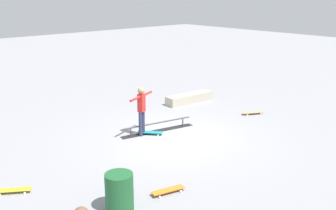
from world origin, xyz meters
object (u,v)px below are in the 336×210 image
object	(u,v)px
loose_skateboard_orange	(168,190)
loose_skateboard_yellow	(13,190)
skater_main	(142,108)
skateboard_main	(150,132)
skate_ledge	(189,98)
loose_skateboard_natural	(253,112)
trash_bin	(119,192)
grind_rail	(158,127)

from	to	relation	value
loose_skateboard_orange	loose_skateboard_yellow	xyz separation A→B (m)	(2.62, -2.38, 0.00)
skater_main	skateboard_main	world-z (taller)	skater_main
skate_ledge	loose_skateboard_orange	xyz separation A→B (m)	(5.75, 5.07, -0.10)
skate_ledge	skater_main	xyz separation A→B (m)	(3.84, 1.72, 0.74)
loose_skateboard_yellow	skater_main	bearing A→B (deg)	-133.90
loose_skateboard_natural	trash_bin	distance (m)	7.88
loose_skateboard_orange	loose_skateboard_natural	distance (m)	6.75
grind_rail	skater_main	xyz separation A→B (m)	(0.61, -0.05, 0.78)
grind_rail	skateboard_main	distance (m)	0.40
loose_skateboard_natural	skateboard_main	bearing A→B (deg)	16.52
loose_skateboard_natural	trash_bin	bearing A→B (deg)	44.63
skater_main	loose_skateboard_natural	world-z (taller)	skater_main
skateboard_main	loose_skateboard_natural	xyz separation A→B (m)	(-4.20, 0.90, 0.00)
skate_ledge	loose_skateboard_yellow	size ratio (longest dim) A/B	2.72
skateboard_main	loose_skateboard_natural	bearing A→B (deg)	-141.80
loose_skateboard_yellow	trash_bin	world-z (taller)	trash_bin
grind_rail	loose_skateboard_yellow	size ratio (longest dim) A/B	3.34
skate_ledge	loose_skateboard_orange	distance (m)	7.66
loose_skateboard_yellow	trash_bin	xyz separation A→B (m)	(-1.38, 2.22, 0.34)
skater_main	loose_skateboard_natural	xyz separation A→B (m)	(-4.43, 1.03, -0.84)
skateboard_main	loose_skateboard_natural	world-z (taller)	same
skateboard_main	trash_bin	bearing A→B (deg)	92.63
grind_rail	skateboard_main	bearing A→B (deg)	22.20
skate_ledge	loose_skateboard_yellow	bearing A→B (deg)	17.84
skateboard_main	loose_skateboard_orange	xyz separation A→B (m)	(2.14, 3.22, 0.00)
skate_ledge	trash_bin	world-z (taller)	trash_bin
loose_skateboard_natural	loose_skateboard_yellow	distance (m)	8.95
grind_rail	loose_skateboard_orange	bearing A→B (deg)	63.79
grind_rail	trash_bin	distance (m)	4.91
loose_skateboard_orange	loose_skateboard_natural	bearing A→B (deg)	33.36
skate_ledge	skater_main	world-z (taller)	skater_main
skateboard_main	trash_bin	xyz separation A→B (m)	(3.37, 3.07, 0.34)
skateboard_main	skater_main	bearing A→B (deg)	21.18
loose_skateboard_natural	loose_skateboard_orange	bearing A→B (deg)	48.76
skate_ledge	skateboard_main	distance (m)	4.05
skate_ledge	loose_skateboard_natural	bearing A→B (deg)	102.14
loose_skateboard_orange	loose_skateboard_natural	size ratio (longest dim) A/B	1.03
loose_skateboard_yellow	skate_ledge	bearing A→B (deg)	-128.22
grind_rail	loose_skateboard_yellow	xyz separation A→B (m)	(5.14, 0.92, -0.06)
grind_rail	skater_main	bearing A→B (deg)	6.33
skateboard_main	loose_skateboard_orange	distance (m)	3.87
skateboard_main	trash_bin	distance (m)	4.57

